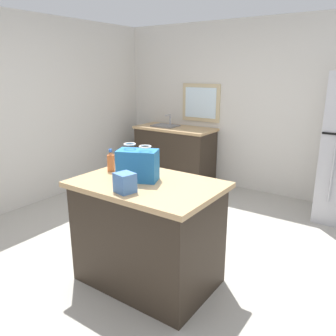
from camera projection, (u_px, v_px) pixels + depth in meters
name	position (u px, v px, depth m)	size (l,w,h in m)	color
ground	(169.00, 263.00, 3.29)	(6.09, 6.09, 0.00)	#ADA89E
back_wall	(266.00, 109.00, 4.95)	(5.01, 0.13, 2.53)	silver
left_wall	(8.00, 114.00, 4.31)	(0.10, 5.08, 2.53)	silver
kitchen_island	(148.00, 233.00, 2.90)	(1.21, 0.82, 0.92)	#33281E
sink_counter	(175.00, 154.00, 5.63)	(1.31, 0.61, 1.10)	#33281E
shopping_bag	(138.00, 165.00, 2.79)	(0.37, 0.30, 0.30)	#236BAD
small_box	(125.00, 183.00, 2.53)	(0.14, 0.13, 0.15)	#4775B7
bottle	(111.00, 161.00, 3.06)	(0.07, 0.07, 0.20)	#C66633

